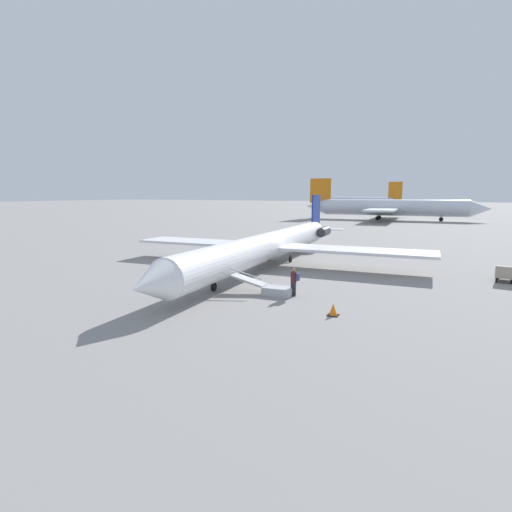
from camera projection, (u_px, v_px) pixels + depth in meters
name	position (u px, v px, depth m)	size (l,w,h in m)	color
ground_plane	(268.00, 267.00, 34.05)	(600.00, 600.00, 0.00)	gray
airplane_main	(272.00, 245.00, 34.61)	(34.51, 26.74, 6.03)	white
airplane_far_center	(389.00, 207.00, 94.15)	(30.99, 41.36, 9.96)	silver
airplane_far_left	(357.00, 202.00, 151.00)	(30.01, 38.20, 10.21)	silver
boarding_stairs	(272.00, 289.00, 24.67)	(1.20, 4.05, 1.56)	#B2B2B7
passenger	(294.00, 280.00, 24.17)	(0.36, 0.55, 1.74)	#23232D
luggage_cart	(505.00, 275.00, 28.28)	(2.36, 1.47, 1.22)	#9E937F
traffic_cone_near_stairs	(333.00, 310.00, 20.40)	(0.57, 0.57, 0.63)	black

